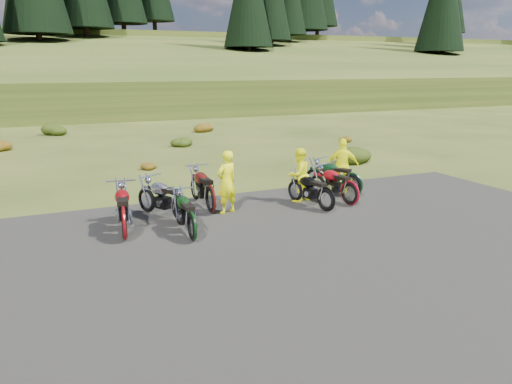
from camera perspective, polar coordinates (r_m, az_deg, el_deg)
name	(u,v)px	position (r m, az deg, el deg)	size (l,w,h in m)	color
ground	(240,237)	(12.46, -1.80, -5.13)	(300.00, 300.00, 0.00)	#344216
gravel_pad	(276,265)	(10.75, 2.25, -8.37)	(20.00, 12.00, 0.04)	black
hill_slope	(76,103)	(61.20, -19.93, 9.54)	(300.00, 46.00, 3.00)	#314416
hill_plateau	(53,85)	(121.05, -22.16, 11.26)	(300.00, 90.00, 9.17)	#314416
conifer_35	(448,1)	(115.50, 21.12, 19.72)	(5.28, 5.28, 14.00)	black
shrub_3	(56,128)	(33.03, -21.93, 6.84)	(1.56, 1.56, 0.92)	#23380E
shrub_4	(147,164)	(20.86, -12.39, 3.13)	(0.77, 0.77, 0.45)	brown
shrub_5	(181,141)	(26.60, -8.59, 5.81)	(1.03, 1.03, 0.61)	#23380E
shrub_6	(202,126)	(32.44, -6.14, 7.53)	(1.30, 1.30, 0.77)	brown
shrub_7	(355,152)	(22.33, 11.24, 4.51)	(1.56, 1.56, 0.92)	#23380E
shrub_8	(343,138)	(28.30, 9.93, 6.10)	(0.77, 0.77, 0.45)	brown
motorcycle_1	(125,241)	(12.58, -14.71, -5.40)	(2.34, 0.78, 1.23)	maroon
motorcycle_2	(193,242)	(12.21, -7.26, -5.65)	(2.05, 0.68, 1.08)	black
motorcycle_3	(182,224)	(13.56, -8.45, -3.65)	(2.24, 0.75, 1.17)	#9A9A9F
motorcycle_4	(211,214)	(14.38, -5.16, -2.51)	(2.31, 0.77, 1.21)	#480F0C
motorcycle_5	(326,212)	(14.63, 7.96, -2.30)	(2.03, 0.68, 1.06)	black
motorcycle_6	(349,206)	(15.38, 10.62, -1.59)	(2.13, 0.71, 1.12)	maroon
motorcycle_7	(352,197)	(16.45, 10.87, -0.56)	(2.19, 0.73, 1.15)	black
person_middle	(227,183)	(14.13, -3.36, 1.02)	(0.66, 0.43, 1.81)	#E9EC0C
person_right_a	(299,176)	(15.43, 4.91, 1.85)	(0.81, 0.63, 1.67)	#E9EC0C
person_right_b	(343,166)	(16.76, 9.87, 2.91)	(1.05, 0.44, 1.80)	#E9EC0C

